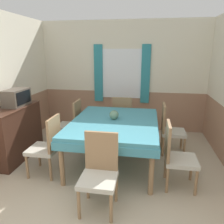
{
  "coord_description": "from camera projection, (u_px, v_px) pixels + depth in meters",
  "views": [
    {
      "loc": [
        0.64,
        -1.6,
        1.91
      ],
      "look_at": [
        0.04,
        1.88,
        0.92
      ],
      "focal_mm": 35.0,
      "sensor_mm": 36.0,
      "label": 1
    }
  ],
  "objects": [
    {
      "name": "wall_back",
      "position": [
        123.0,
        77.0,
        5.27
      ],
      "size": [
        4.32,
        0.09,
        2.6
      ],
      "color": "silver",
      "rests_on": "ground_plane"
    },
    {
      "name": "dining_table",
      "position": [
        114.0,
        126.0,
        3.72
      ],
      "size": [
        1.46,
        1.83,
        0.77
      ],
      "color": "teal",
      "rests_on": "ground_plane"
    },
    {
      "name": "chair_left_far",
      "position": [
        72.0,
        123.0,
        4.45
      ],
      "size": [
        0.44,
        0.44,
        0.96
      ],
      "rotation": [
        0.0,
        0.0,
        1.57
      ],
      "color": "#93704C",
      "rests_on": "ground_plane"
    },
    {
      "name": "chair_left_near",
      "position": [
        47.0,
        145.0,
        3.4
      ],
      "size": [
        0.44,
        0.44,
        0.96
      ],
      "rotation": [
        0.0,
        0.0,
        1.57
      ],
      "color": "#93704C",
      "rests_on": "ground_plane"
    },
    {
      "name": "chair_head_window",
      "position": [
        123.0,
        116.0,
        4.86
      ],
      "size": [
        0.44,
        0.44,
        0.96
      ],
      "color": "#93704C",
      "rests_on": "ground_plane"
    },
    {
      "name": "chair_right_near",
      "position": [
        176.0,
        154.0,
        3.08
      ],
      "size": [
        0.44,
        0.44,
        0.96
      ],
      "rotation": [
        0.0,
        0.0,
        4.71
      ],
      "color": "#93704C",
      "rests_on": "ground_plane"
    },
    {
      "name": "chair_head_near",
      "position": [
        99.0,
        171.0,
        2.67
      ],
      "size": [
        0.44,
        0.44,
        0.96
      ],
      "rotation": [
        0.0,
        0.0,
        3.14
      ],
      "color": "#93704C",
      "rests_on": "ground_plane"
    },
    {
      "name": "chair_right_far",
      "position": [
        170.0,
        128.0,
        4.13
      ],
      "size": [
        0.44,
        0.44,
        0.96
      ],
      "rotation": [
        0.0,
        0.0,
        4.71
      ],
      "color": "#93704C",
      "rests_on": "ground_plane"
    },
    {
      "name": "sideboard",
      "position": [
        15.0,
        133.0,
        3.94
      ],
      "size": [
        0.46,
        1.19,
        0.96
      ],
      "color": "#3D2319",
      "rests_on": "ground_plane"
    },
    {
      "name": "tv",
      "position": [
        17.0,
        97.0,
        3.9
      ],
      "size": [
        0.29,
        0.52,
        0.3
      ],
      "color": "#51473D",
      "rests_on": "sideboard"
    },
    {
      "name": "vase",
      "position": [
        114.0,
        115.0,
        3.74
      ],
      "size": [
        0.16,
        0.16,
        0.16
      ],
      "color": "slate",
      "rests_on": "dining_table"
    }
  ]
}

